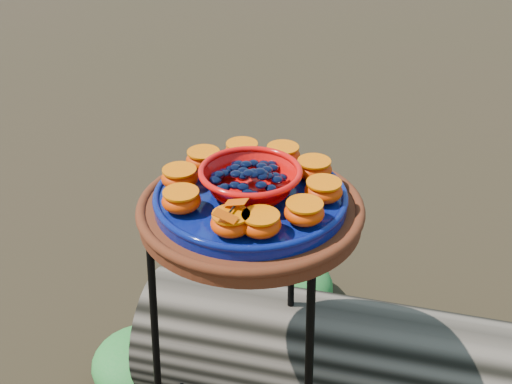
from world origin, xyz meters
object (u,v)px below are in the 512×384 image
at_px(terracotta_saucer, 251,212).
at_px(red_bowl, 250,182).
at_px(cobalt_plate, 250,199).
at_px(plant_stand, 251,353).

relative_size(terracotta_saucer, red_bowl, 2.33).
xyz_separation_m(cobalt_plate, red_bowl, (0.00, 0.00, 0.04)).
distance_m(terracotta_saucer, red_bowl, 0.07).
distance_m(plant_stand, terracotta_saucer, 0.37).
bearing_deg(terracotta_saucer, plant_stand, 0.00).
bearing_deg(red_bowl, terracotta_saucer, 0.00).
bearing_deg(plant_stand, red_bowl, 0.00).
bearing_deg(red_bowl, plant_stand, 0.00).
bearing_deg(terracotta_saucer, red_bowl, 0.00).
distance_m(plant_stand, cobalt_plate, 0.40).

